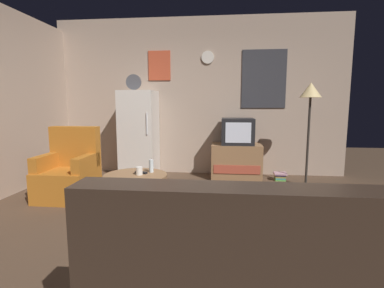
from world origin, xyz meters
name	(u,v)px	position (x,y,z in m)	size (l,w,h in m)	color
ground_plane	(179,226)	(0.00, 0.00, 0.00)	(12.00, 12.00, 0.00)	#4C3828
wall_with_art	(199,97)	(0.01, 2.45, 1.40)	(5.20, 0.12, 2.79)	tan
fridge	(139,134)	(-1.02, 2.09, 0.75)	(0.60, 0.62, 1.77)	silver
tv_stand	(236,161)	(0.69, 2.09, 0.30)	(0.84, 0.53, 0.59)	#8E6642
crt_tv	(237,131)	(0.70, 2.09, 0.81)	(0.54, 0.51, 0.44)	black
standing_lamp	(310,98)	(1.75, 1.70, 1.36)	(0.32, 0.32, 1.59)	#332D28
coffee_table	(136,195)	(-0.54, 0.26, 0.24)	(0.72, 0.72, 0.48)	#8E6642
wine_glass	(151,166)	(-0.38, 0.40, 0.55)	(0.05, 0.05, 0.15)	silver
mug_ceramic_white	(139,171)	(-0.49, 0.26, 0.52)	(0.08, 0.08, 0.09)	silver
remote_control	(141,172)	(-0.49, 0.33, 0.49)	(0.15, 0.04, 0.02)	black
armchair	(69,173)	(-1.63, 0.80, 0.34)	(0.68, 0.68, 0.96)	#B2661E
couch	(256,286)	(0.63, -1.41, 0.31)	(1.70, 0.80, 0.92)	#38281E
book_stack	(280,176)	(1.42, 2.00, 0.07)	(0.21, 0.16, 0.13)	#60B348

